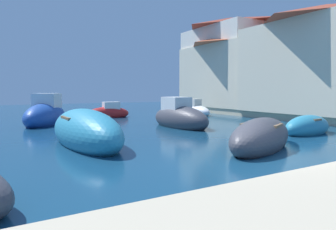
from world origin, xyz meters
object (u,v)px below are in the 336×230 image
object	(u,v)px
moored_boat_3	(196,110)
moored_boat_6	(45,115)
moored_boat_9	(108,113)
waterfront_building_far	(230,62)
moored_boat_2	(86,132)
moored_boat_5	(179,118)
waterfront_building_annex	(236,70)
moored_boat_8	(308,127)
moored_boat_0	(261,138)
waterfront_building_main	(324,58)

from	to	relation	value
moored_boat_3	moored_boat_6	size ratio (longest dim) A/B	0.71
moored_boat_9	waterfront_building_far	size ratio (longest dim) A/B	0.38
moored_boat_2	moored_boat_5	xyz separation A→B (m)	(5.92, 2.80, 0.02)
waterfront_building_annex	waterfront_building_far	size ratio (longest dim) A/B	1.20
moored_boat_2	moored_boat_5	distance (m)	6.55
moored_boat_5	waterfront_building_annex	bearing A→B (deg)	122.56
moored_boat_8	waterfront_building_far	size ratio (longest dim) A/B	0.38
moored_boat_0	moored_boat_3	xyz separation A→B (m)	(6.31, 12.64, -0.02)
moored_boat_9	waterfront_building_main	bearing A→B (deg)	145.32
moored_boat_3	moored_boat_8	size ratio (longest dim) A/B	1.07
moored_boat_2	moored_boat_8	xyz separation A→B (m)	(9.56, -2.47, -0.16)
moored_boat_0	moored_boat_9	distance (m)	14.04
moored_boat_3	moored_boat_9	world-z (taller)	moored_boat_3
moored_boat_5	waterfront_building_annex	size ratio (longest dim) A/B	0.46
moored_boat_3	moored_boat_6	bearing A→B (deg)	-82.72
waterfront_building_annex	moored_boat_0	bearing A→B (deg)	-130.08
moored_boat_9	moored_boat_3	bearing A→B (deg)	170.36
moored_boat_0	moored_boat_9	world-z (taller)	moored_boat_9
moored_boat_0	waterfront_building_main	size ratio (longest dim) A/B	0.47
moored_boat_3	moored_boat_8	world-z (taller)	moored_boat_3
moored_boat_5	moored_boat_6	world-z (taller)	moored_boat_6
moored_boat_0	moored_boat_6	distance (m)	12.78
waterfront_building_far	moored_boat_8	bearing A→B (deg)	-117.93
moored_boat_0	moored_boat_8	size ratio (longest dim) A/B	1.46
moored_boat_0	waterfront_building_annex	distance (m)	18.12
moored_boat_2	moored_boat_9	xyz separation A→B (m)	(4.40, 10.14, -0.13)
moored_boat_6	waterfront_building_main	bearing A→B (deg)	97.42
moored_boat_6	moored_boat_0	bearing A→B (deg)	52.96
moored_boat_2	moored_boat_5	bearing A→B (deg)	114.15
moored_boat_8	moored_boat_2	bearing A→B (deg)	158.63
waterfront_building_annex	moored_boat_9	bearing A→B (deg)	177.98
moored_boat_0	waterfront_building_far	distance (m)	18.87
moored_boat_5	moored_boat_3	bearing A→B (deg)	137.13
moored_boat_6	moored_boat_9	world-z (taller)	moored_boat_6
moored_boat_0	moored_boat_2	bearing A→B (deg)	115.63
moored_boat_0	moored_boat_8	distance (m)	4.79
moored_boat_5	waterfront_building_main	size ratio (longest dim) A/B	0.46
moored_boat_2	waterfront_building_annex	size ratio (longest dim) A/B	0.58
moored_boat_3	moored_boat_2	bearing A→B (deg)	-49.84
moored_boat_9	waterfront_building_annex	xyz separation A→B (m)	(12.04, -0.43, 3.51)
waterfront_building_far	moored_boat_0	bearing A→B (deg)	-128.51
moored_boat_5	waterfront_building_main	world-z (taller)	waterfront_building_main
moored_boat_0	moored_boat_9	bearing A→B (deg)	66.00
moored_boat_3	waterfront_building_far	bearing A→B (deg)	111.19
moored_boat_0	waterfront_building_annex	xyz separation A→B (m)	(11.45, 13.61, 3.47)
moored_boat_2	moored_boat_3	distance (m)	14.29
moored_boat_0	moored_boat_2	distance (m)	6.32
moored_boat_9	waterfront_building_main	xyz separation A→B (m)	(12.04, -8.89, 3.80)
moored_boat_0	moored_boat_9	size ratio (longest dim) A/B	1.45
moored_boat_0	waterfront_building_annex	world-z (taller)	waterfront_building_annex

